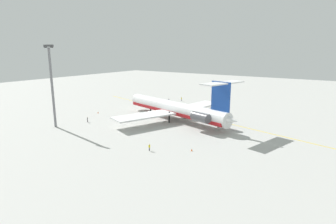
{
  "coord_description": "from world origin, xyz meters",
  "views": [
    {
      "loc": [
        -52.62,
        84.79,
        22.89
      ],
      "look_at": [
        -3.93,
        13.3,
        3.36
      ],
      "focal_mm": 29.83,
      "sensor_mm": 36.0,
      "label": 1
    }
  ],
  "objects_px": {
    "safety_cone_wingtip": "(164,102)",
    "safety_cone_tail": "(98,112)",
    "main_jetliner": "(178,109)",
    "safety_cone_nose": "(192,150)",
    "light_mast": "(52,83)",
    "ground_crew_near_nose": "(149,146)",
    "ground_crew_starboard": "(169,100)",
    "ground_crew_portside": "(181,99)",
    "ground_crew_near_tail": "(87,119)"
  },
  "relations": [
    {
      "from": "ground_crew_portside",
      "to": "main_jetliner",
      "type": "bearing_deg",
      "value": 158.98
    },
    {
      "from": "main_jetliner",
      "to": "ground_crew_near_tail",
      "type": "relative_size",
      "value": 27.57
    },
    {
      "from": "safety_cone_nose",
      "to": "safety_cone_tail",
      "type": "bearing_deg",
      "value": -17.06
    },
    {
      "from": "ground_crew_near_nose",
      "to": "ground_crew_portside",
      "type": "xyz_separation_m",
      "value": [
        27.23,
        -58.42,
        -0.0
      ]
    },
    {
      "from": "ground_crew_portside",
      "to": "ground_crew_starboard",
      "type": "bearing_deg",
      "value": 106.49
    },
    {
      "from": "ground_crew_starboard",
      "to": "light_mast",
      "type": "bearing_deg",
      "value": -140.85
    },
    {
      "from": "ground_crew_near_nose",
      "to": "ground_crew_starboard",
      "type": "relative_size",
      "value": 0.96
    },
    {
      "from": "ground_crew_portside",
      "to": "safety_cone_tail",
      "type": "height_order",
      "value": "ground_crew_portside"
    },
    {
      "from": "safety_cone_wingtip",
      "to": "safety_cone_nose",
      "type": "bearing_deg",
      "value": 130.92
    },
    {
      "from": "ground_crew_near_nose",
      "to": "ground_crew_portside",
      "type": "bearing_deg",
      "value": 146.56
    },
    {
      "from": "ground_crew_starboard",
      "to": "safety_cone_nose",
      "type": "distance_m",
      "value": 60.2
    },
    {
      "from": "safety_cone_nose",
      "to": "ground_crew_portside",
      "type": "bearing_deg",
      "value": -56.31
    },
    {
      "from": "ground_crew_portside",
      "to": "safety_cone_tail",
      "type": "xyz_separation_m",
      "value": [
        12.21,
        38.4,
        -0.79
      ]
    },
    {
      "from": "main_jetliner",
      "to": "safety_cone_tail",
      "type": "xyz_separation_m",
      "value": [
        29.78,
        7.39,
        -3.62
      ]
    },
    {
      "from": "ground_crew_near_nose",
      "to": "safety_cone_tail",
      "type": "bearing_deg",
      "value": -175.34
    },
    {
      "from": "ground_crew_portside",
      "to": "ground_crew_starboard",
      "type": "distance_m",
      "value": 6.82
    },
    {
      "from": "ground_crew_starboard",
      "to": "safety_cone_wingtip",
      "type": "relative_size",
      "value": 3.19
    },
    {
      "from": "ground_crew_near_nose",
      "to": "ground_crew_starboard",
      "type": "bearing_deg",
      "value": 151.39
    },
    {
      "from": "safety_cone_wingtip",
      "to": "safety_cone_tail",
      "type": "bearing_deg",
      "value": 76.16
    },
    {
      "from": "safety_cone_nose",
      "to": "light_mast",
      "type": "relative_size",
      "value": 0.02
    },
    {
      "from": "main_jetliner",
      "to": "safety_cone_tail",
      "type": "distance_m",
      "value": 30.89
    },
    {
      "from": "ground_crew_near_nose",
      "to": "safety_cone_nose",
      "type": "xyz_separation_m",
      "value": [
        -8.09,
        -5.43,
        -0.79
      ]
    },
    {
      "from": "main_jetliner",
      "to": "safety_cone_wingtip",
      "type": "bearing_deg",
      "value": -32.45
    },
    {
      "from": "ground_crew_near_nose",
      "to": "safety_cone_nose",
      "type": "distance_m",
      "value": 9.78
    },
    {
      "from": "safety_cone_tail",
      "to": "light_mast",
      "type": "xyz_separation_m",
      "value": [
        -3.53,
        19.85,
        13.0
      ]
    },
    {
      "from": "ground_crew_near_tail",
      "to": "ground_crew_starboard",
      "type": "xyz_separation_m",
      "value": [
        -2.35,
        -42.97,
        -0.0
      ]
    },
    {
      "from": "ground_crew_portside",
      "to": "safety_cone_nose",
      "type": "xyz_separation_m",
      "value": [
        -35.32,
        52.98,
        -0.79
      ]
    },
    {
      "from": "main_jetliner",
      "to": "safety_cone_tail",
      "type": "bearing_deg",
      "value": 28.84
    },
    {
      "from": "ground_crew_near_nose",
      "to": "ground_crew_near_tail",
      "type": "height_order",
      "value": "ground_crew_near_tail"
    },
    {
      "from": "ground_crew_portside",
      "to": "ground_crew_near_nose",
      "type": "bearing_deg",
      "value": 154.45
    },
    {
      "from": "main_jetliner",
      "to": "ground_crew_portside",
      "type": "bearing_deg",
      "value": -45.56
    },
    {
      "from": "safety_cone_wingtip",
      "to": "light_mast",
      "type": "height_order",
      "value": "light_mast"
    },
    {
      "from": "ground_crew_near_nose",
      "to": "ground_crew_portside",
      "type": "distance_m",
      "value": 64.45
    },
    {
      "from": "safety_cone_wingtip",
      "to": "light_mast",
      "type": "bearing_deg",
      "value": 85.32
    },
    {
      "from": "safety_cone_tail",
      "to": "ground_crew_near_nose",
      "type": "bearing_deg",
      "value": 153.09
    },
    {
      "from": "safety_cone_wingtip",
      "to": "safety_cone_tail",
      "type": "height_order",
      "value": "same"
    },
    {
      "from": "ground_crew_near_nose",
      "to": "main_jetliner",
      "type": "bearing_deg",
      "value": 141.0
    },
    {
      "from": "main_jetliner",
      "to": "safety_cone_nose",
      "type": "xyz_separation_m",
      "value": [
        -17.76,
        21.97,
        -3.62
      ]
    },
    {
      "from": "ground_crew_near_tail",
      "to": "safety_cone_wingtip",
      "type": "bearing_deg",
      "value": 92.3
    },
    {
      "from": "ground_crew_near_nose",
      "to": "safety_cone_tail",
      "type": "height_order",
      "value": "ground_crew_near_nose"
    },
    {
      "from": "ground_crew_near_tail",
      "to": "ground_crew_portside",
      "type": "distance_m",
      "value": 49.5
    },
    {
      "from": "safety_cone_nose",
      "to": "light_mast",
      "type": "distance_m",
      "value": 46.19
    },
    {
      "from": "main_jetliner",
      "to": "safety_cone_tail",
      "type": "height_order",
      "value": "main_jetliner"
    },
    {
      "from": "ground_crew_starboard",
      "to": "safety_cone_nose",
      "type": "height_order",
      "value": "ground_crew_starboard"
    },
    {
      "from": "main_jetliner",
      "to": "light_mast",
      "type": "relative_size",
      "value": 2.0
    },
    {
      "from": "ground_crew_starboard",
      "to": "safety_cone_nose",
      "type": "xyz_separation_m",
      "value": [
        -37.98,
        46.7,
        -0.83
      ]
    },
    {
      "from": "ground_crew_near_tail",
      "to": "safety_cone_nose",
      "type": "relative_size",
      "value": 3.19
    },
    {
      "from": "safety_cone_nose",
      "to": "safety_cone_wingtip",
      "type": "distance_m",
      "value": 60.78
    },
    {
      "from": "main_jetliner",
      "to": "ground_crew_near_tail",
      "type": "bearing_deg",
      "value": 53.83
    },
    {
      "from": "ground_crew_starboard",
      "to": "safety_cone_wingtip",
      "type": "xyz_separation_m",
      "value": [
        1.83,
        0.78,
        -0.83
      ]
    }
  ]
}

